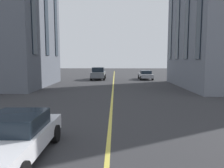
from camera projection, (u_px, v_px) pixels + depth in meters
The scene contains 4 objects.
lane_centre_line at pixel (112, 99), 17.00m from camera, with size 80.00×0.16×0.01m.
car_grey_near at pixel (98, 73), 33.42m from camera, with size 4.70×2.14×1.88m.
car_silver_trailing at pixel (145, 75), 33.66m from camera, with size 4.40×1.95×1.37m.
car_white_mid at pixel (14, 137), 6.65m from camera, with size 4.40×1.95×1.37m.
Camera 1 is at (3.23, -0.24, 3.04)m, focal length 35.05 mm.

